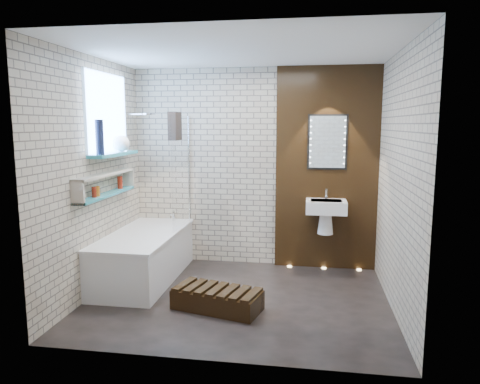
% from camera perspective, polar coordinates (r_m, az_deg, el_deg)
% --- Properties ---
extents(ground, '(3.20, 3.20, 0.00)m').
position_cam_1_polar(ground, '(4.99, -0.28, -13.44)').
color(ground, black).
rests_on(ground, ground).
extents(room_shell, '(3.24, 3.20, 2.60)m').
position_cam_1_polar(room_shell, '(4.66, -0.29, 1.55)').
color(room_shell, '#AE9F8A').
rests_on(room_shell, ground).
extents(walnut_panel, '(1.30, 0.06, 2.60)m').
position_cam_1_polar(walnut_panel, '(5.87, 10.95, 2.85)').
color(walnut_panel, black).
rests_on(walnut_panel, ground).
extents(clerestory_window, '(0.18, 1.00, 0.94)m').
position_cam_1_polar(clerestory_window, '(5.43, -16.43, 8.56)').
color(clerestory_window, '#7FADE0').
rests_on(clerestory_window, room_shell).
extents(display_niche, '(0.14, 1.30, 0.26)m').
position_cam_1_polar(display_niche, '(5.28, -16.65, 0.92)').
color(display_niche, teal).
rests_on(display_niche, room_shell).
extents(bathtub, '(0.79, 1.74, 0.70)m').
position_cam_1_polar(bathtub, '(5.61, -12.08, -7.95)').
color(bathtub, white).
rests_on(bathtub, ground).
extents(bath_screen, '(0.01, 0.78, 1.40)m').
position_cam_1_polar(bath_screen, '(5.72, -7.49, 2.59)').
color(bath_screen, white).
rests_on(bath_screen, bathtub).
extents(towel, '(0.10, 0.26, 0.34)m').
position_cam_1_polar(towel, '(5.47, -8.28, 8.29)').
color(towel, black).
rests_on(towel, bath_screen).
extents(shower_head, '(0.18, 0.18, 0.02)m').
position_cam_1_polar(shower_head, '(5.88, -11.54, 9.68)').
color(shower_head, silver).
rests_on(shower_head, room_shell).
extents(washbasin, '(0.50, 0.36, 0.58)m').
position_cam_1_polar(washbasin, '(5.74, 10.87, -2.42)').
color(washbasin, white).
rests_on(washbasin, walnut_panel).
extents(led_mirror, '(0.50, 0.02, 0.70)m').
position_cam_1_polar(led_mirror, '(5.80, 11.06, 6.25)').
color(led_mirror, black).
rests_on(led_mirror, walnut_panel).
extents(walnut_step, '(0.96, 0.60, 0.20)m').
position_cam_1_polar(walnut_step, '(4.71, -2.92, -13.55)').
color(walnut_step, black).
rests_on(walnut_step, ground).
extents(niche_bottles, '(0.06, 0.72, 0.15)m').
position_cam_1_polar(niche_bottles, '(5.32, -16.42, 0.62)').
color(niche_bottles, '#B5661B').
rests_on(niche_bottles, display_niche).
extents(sill_vases, '(0.19, 0.70, 0.37)m').
position_cam_1_polar(sill_vases, '(5.43, -15.54, 6.19)').
color(sill_vases, white).
rests_on(sill_vases, clerestory_window).
extents(floor_uplights, '(0.96, 0.06, 0.01)m').
position_cam_1_polar(floor_uplights, '(6.06, 10.62, -9.48)').
color(floor_uplights, '#FFD899').
rests_on(floor_uplights, ground).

